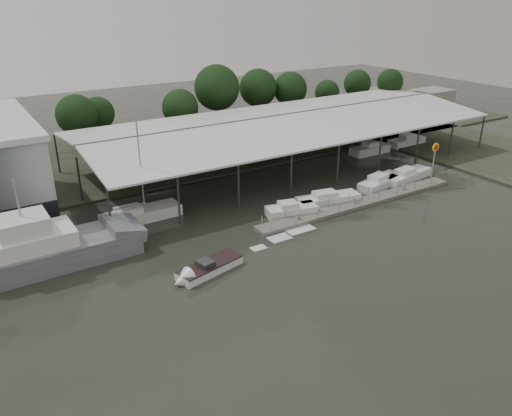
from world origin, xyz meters
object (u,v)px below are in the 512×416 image
grey_trawler (42,251)px  white_sailboat (140,215)px  shell_fuel_sign (434,156)px  speedboat_underway (205,270)px

grey_trawler → white_sailboat: 11.83m
shell_fuel_sign → grey_trawler: size_ratio=0.31×
grey_trawler → speedboat_underway: (11.56, -8.84, -1.19)m
white_sailboat → speedboat_underway: (0.82, -13.71, -0.26)m
shell_fuel_sign → white_sailboat: (-35.03, 9.55, -3.28)m
shell_fuel_sign → speedboat_underway: shell_fuel_sign is taller
shell_fuel_sign → speedboat_underway: bearing=-173.1°
grey_trawler → speedboat_underway: bearing=-38.3°
shell_fuel_sign → speedboat_underway: (-34.21, -4.16, -3.53)m
shell_fuel_sign → white_sailboat: size_ratio=0.45×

